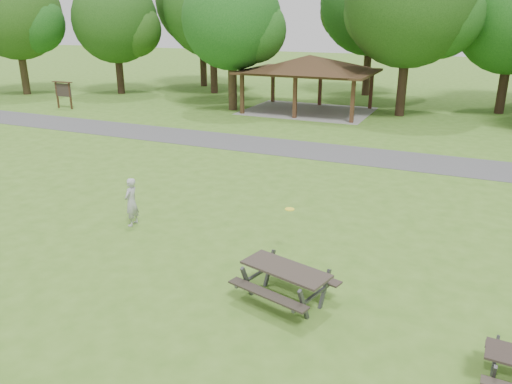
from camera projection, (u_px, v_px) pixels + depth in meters
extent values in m
plane|color=#457421|center=(151.00, 287.00, 12.09)|extent=(160.00, 160.00, 0.00)
cube|color=#49494B|center=(321.00, 151.00, 24.14)|extent=(120.00, 3.20, 0.02)
cube|color=#372514|center=(242.00, 94.00, 32.95)|extent=(0.22, 0.22, 2.60)
cube|color=#3C2415|center=(273.00, 85.00, 37.60)|extent=(0.22, 0.22, 2.60)
cube|color=#3D2416|center=(295.00, 98.00, 31.53)|extent=(0.22, 0.22, 2.60)
cube|color=#3D2016|center=(320.00, 87.00, 36.18)|extent=(0.22, 0.22, 2.60)
cube|color=#3D2416|center=(353.00, 102.00, 30.11)|extent=(0.22, 0.22, 2.60)
cube|color=#351B13|center=(371.00, 90.00, 34.76)|extent=(0.22, 0.22, 2.60)
cube|color=#372416|center=(309.00, 71.00, 33.39)|extent=(8.60, 6.60, 0.16)
pyramid|color=#322114|center=(309.00, 63.00, 33.20)|extent=(7.01, 7.01, 1.00)
cube|color=gray|center=(308.00, 111.00, 34.28)|extent=(8.40, 6.40, 0.03)
cube|color=#362213|center=(57.00, 95.00, 35.18)|extent=(0.10, 0.10, 1.80)
cube|color=#331E12|center=(70.00, 96.00, 34.72)|extent=(0.10, 0.10, 1.80)
cube|color=black|center=(63.00, 90.00, 34.82)|extent=(1.40, 0.06, 0.90)
cube|color=black|center=(62.00, 82.00, 34.63)|extent=(1.60, 0.30, 0.06)
cylinder|color=#312315|center=(24.00, 72.00, 41.15)|extent=(0.60, 0.60, 3.67)
sphere|color=#1E4513|center=(15.00, 13.00, 39.63)|extent=(7.20, 7.20, 7.20)
sphere|color=#154B15|center=(35.00, 23.00, 39.51)|extent=(4.68, 4.68, 4.68)
sphere|color=#1E4915|center=(1.00, 20.00, 40.19)|extent=(4.32, 4.32, 4.32)
cylinder|color=black|center=(120.00, 73.00, 41.54)|extent=(0.60, 0.60, 3.32)
sphere|color=#1A4212|center=(115.00, 20.00, 40.13)|extent=(6.80, 6.80, 6.80)
sphere|color=#204A15|center=(134.00, 29.00, 40.03)|extent=(4.42, 4.42, 4.42)
sphere|color=#1A4614|center=(101.00, 27.00, 40.65)|extent=(4.08, 4.08, 4.08)
cylinder|color=#311E15|center=(214.00, 70.00, 41.78)|extent=(0.60, 0.60, 3.85)
sphere|color=#1B4814|center=(212.00, 8.00, 40.16)|extent=(7.80, 7.80, 7.80)
sphere|color=#204B15|center=(233.00, 18.00, 40.01)|extent=(5.07, 5.07, 5.07)
sphere|color=#194914|center=(194.00, 16.00, 40.78)|extent=(4.68, 4.68, 4.68)
cylinder|color=#332416|center=(233.00, 84.00, 34.33)|extent=(0.60, 0.60, 3.50)
sphere|color=#154B16|center=(232.00, 19.00, 32.92)|extent=(6.60, 6.60, 6.60)
sphere|color=#194D16|center=(254.00, 30.00, 32.83)|extent=(4.29, 4.29, 4.29)
sphere|color=#1C4C15|center=(213.00, 27.00, 33.42)|extent=(3.96, 3.96, 3.96)
cylinder|color=black|center=(402.00, 84.00, 32.18)|extent=(0.60, 0.60, 4.02)
sphere|color=#1A4112|center=(410.00, 1.00, 30.50)|extent=(8.00, 8.00, 8.00)
sphere|color=#184914|center=(440.00, 15.00, 30.34)|extent=(5.20, 5.20, 5.20)
sphere|color=#1E4D16|center=(382.00, 12.00, 31.15)|extent=(4.80, 4.80, 4.80)
cylinder|color=black|center=(503.00, 88.00, 32.99)|extent=(0.60, 0.60, 3.43)
sphere|color=#1C4A15|center=(489.00, 27.00, 32.08)|extent=(4.20, 4.20, 4.20)
cylinder|color=#2F1E15|center=(203.00, 62.00, 45.86)|extent=(0.60, 0.60, 4.38)
sphere|color=#193F12|center=(201.00, 2.00, 44.12)|extent=(8.00, 8.00, 8.00)
sphere|color=#184212|center=(221.00, 11.00, 43.96)|extent=(5.20, 5.20, 5.20)
sphere|color=#1B4614|center=(185.00, 9.00, 44.77)|extent=(4.80, 4.80, 4.80)
cylinder|color=black|center=(367.00, 70.00, 40.58)|extent=(0.60, 0.60, 4.13)
sphere|color=#164614|center=(372.00, 3.00, 38.89)|extent=(8.00, 8.00, 8.00)
sphere|color=#1C4714|center=(395.00, 14.00, 38.73)|extent=(5.20, 5.20, 5.20)
sphere|color=#1E4614|center=(350.00, 11.00, 39.53)|extent=(4.80, 4.80, 4.80)
cube|color=#2F2822|center=(286.00, 269.00, 11.23)|extent=(2.18, 1.31, 0.06)
cube|color=black|center=(267.00, 294.00, 10.85)|extent=(2.04, 0.81, 0.04)
cube|color=#2F2622|center=(302.00, 271.00, 11.83)|extent=(2.04, 0.81, 0.04)
cube|color=#434346|center=(247.00, 282.00, 11.52)|extent=(0.18, 0.43, 0.88)
cube|color=#424245|center=(269.00, 268.00, 12.14)|extent=(0.18, 0.43, 0.88)
cube|color=#47474A|center=(259.00, 273.00, 11.82)|extent=(0.49, 1.62, 0.06)
cube|color=#3F3F42|center=(303.00, 305.00, 10.59)|extent=(0.18, 0.43, 0.88)
cube|color=#464648|center=(325.00, 289.00, 11.21)|extent=(0.18, 0.43, 0.88)
cube|color=#3F3F42|center=(314.00, 295.00, 10.89)|extent=(0.49, 1.62, 0.06)
cube|color=#3B3A3D|center=(493.00, 379.00, 8.55)|extent=(0.07, 0.35, 0.72)
cube|color=#464649|center=(495.00, 355.00, 9.14)|extent=(0.07, 0.35, 0.72)
cube|color=#424245|center=(494.00, 365.00, 8.84)|extent=(0.13, 1.36, 0.05)
cylinder|color=yellow|center=(290.00, 209.00, 13.28)|extent=(0.28, 0.28, 0.02)
imported|color=#AAAAAD|center=(131.00, 202.00, 15.43)|extent=(0.42, 0.59, 1.54)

